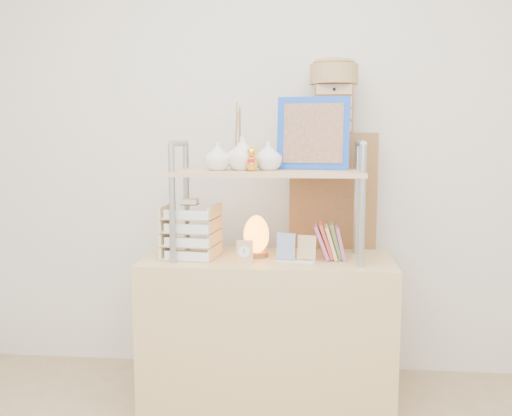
{
  "coord_description": "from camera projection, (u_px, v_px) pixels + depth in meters",
  "views": [
    {
      "loc": [
        0.2,
        -1.49,
        1.35
      ],
      "look_at": [
        -0.06,
        1.2,
        0.99
      ],
      "focal_mm": 40.0,
      "sensor_mm": 36.0,
      "label": 1
    }
  ],
  "objects": [
    {
      "name": "letter_tray",
      "position": [
        191.0,
        234.0,
        2.74
      ],
      "size": [
        0.26,
        0.24,
        0.29
      ],
      "color": "#DCBB84",
      "rests_on": "desk"
    },
    {
      "name": "postcard_stand",
      "position": [
        296.0,
        253.0,
        2.67
      ],
      "size": [
        0.19,
        0.08,
        0.13
      ],
      "color": "white",
      "rests_on": "desk"
    },
    {
      "name": "room_shell",
      "position": [
        250.0,
        25.0,
        1.84
      ],
      "size": [
        3.42,
        3.41,
        2.61
      ],
      "color": "silver",
      "rests_on": "ground"
    },
    {
      "name": "hutch",
      "position": [
        268.0,
        168.0,
        2.71
      ],
      "size": [
        0.9,
        0.34,
        0.77
      ],
      "color": "#959CA3",
      "rests_on": "desk"
    },
    {
      "name": "drawer_chest",
      "position": [
        333.0,
        109.0,
        2.97
      ],
      "size": [
        0.2,
        0.16,
        0.25
      ],
      "color": "brown",
      "rests_on": "cabinet"
    },
    {
      "name": "cabinet",
      "position": [
        331.0,
        258.0,
        3.1
      ],
      "size": [
        0.46,
        0.25,
        1.35
      ],
      "primitive_type": "cube",
      "rotation": [
        0.0,
        0.0,
        0.03
      ],
      "color": "brown",
      "rests_on": "ground"
    },
    {
      "name": "desk",
      "position": [
        268.0,
        332.0,
        2.8
      ],
      "size": [
        1.2,
        0.5,
        0.75
      ],
      "primitive_type": "cube",
      "color": "tan",
      "rests_on": "ground"
    },
    {
      "name": "salt_lamp",
      "position": [
        256.0,
        236.0,
        2.77
      ],
      "size": [
        0.13,
        0.13,
        0.2
      ],
      "color": "brown",
      "rests_on": "desk"
    },
    {
      "name": "woven_basket",
      "position": [
        334.0,
        74.0,
        2.95
      ],
      "size": [
        0.25,
        0.25,
        0.1
      ],
      "primitive_type": "cylinder",
      "color": "olive",
      "rests_on": "drawer_chest"
    },
    {
      "name": "desk_clock",
      "position": [
        245.0,
        252.0,
        2.63
      ],
      "size": [
        0.08,
        0.04,
        0.11
      ],
      "color": "tan",
      "rests_on": "desk"
    }
  ]
}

